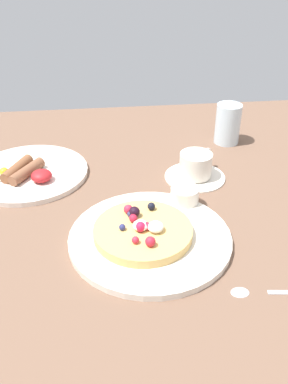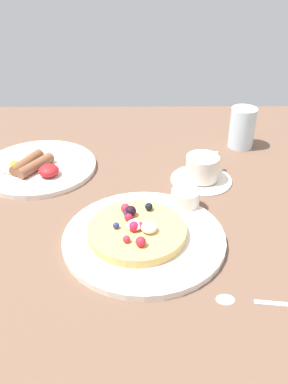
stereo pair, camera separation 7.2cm
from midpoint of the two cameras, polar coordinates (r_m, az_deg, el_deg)
name	(u,v)px [view 1 (the left image)]	position (r cm, az deg, el deg)	size (l,w,h in cm)	color
ground_plane	(113,220)	(82.03, -6.77, -3.82)	(150.35, 111.66, 3.00)	brown
pancake_plate	(150,238)	(73.57, -2.00, -6.39)	(28.43, 28.43, 1.21)	silver
pancake_with_berries	(143,231)	(72.69, -3.01, -5.35)	(17.23, 17.23, 3.57)	#DDB062
syrup_ramekin	(185,195)	(81.09, 3.05, -0.44)	(5.52, 5.52, 2.98)	silver
breakfast_plate	(29,173)	(97.11, -17.43, 2.45)	(25.81, 25.81, 1.11)	silver
fried_breakfast	(24,172)	(94.43, -18.20, 2.53)	(14.13, 10.90, 2.63)	brown
coffee_saucer	(195,176)	(92.09, 4.72, 2.09)	(13.21, 13.21, 0.68)	white
coffee_cup	(196,164)	(90.74, 4.86, 3.77)	(8.22, 8.36, 5.15)	silver
teaspoon	(259,291)	(66.11, 12.38, -13.20)	(13.90, 3.04, 0.60)	silver
water_glass	(228,124)	(107.23, 9.44, 9.10)	(6.27, 6.27, 9.98)	silver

